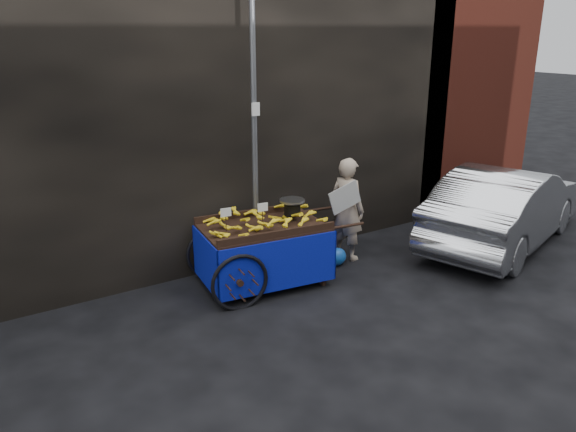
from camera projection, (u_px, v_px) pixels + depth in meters
ground at (287, 308)px, 7.29m from camera, size 80.00×80.00×0.00m
building_wall at (218, 92)px, 8.77m from camera, size 13.50×2.00×5.00m
street_pole at (254, 137)px, 7.84m from camera, size 0.12×0.10×4.00m
banana_cart at (260, 233)px, 7.73m from camera, size 2.43×1.36×1.26m
vendor at (347, 209)px, 8.65m from camera, size 0.79×0.66×1.61m
plastic_bag at (337, 257)px, 8.56m from camera, size 0.31×0.25×0.28m
parked_car at (505, 206)px, 9.30m from camera, size 4.23×2.54×1.32m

